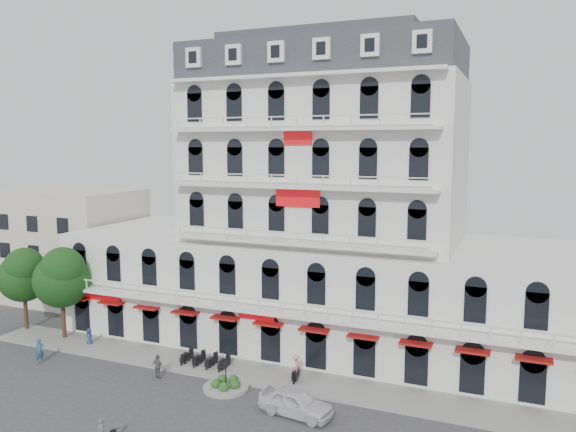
% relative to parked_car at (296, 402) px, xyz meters
% --- Properties ---
extents(sidewalk, '(53.00, 4.00, 0.16)m').
position_rel_parked_car_xyz_m(sidewalk, '(-2.89, 4.62, -0.75)').
color(sidewalk, gray).
rests_on(sidewalk, ground).
extents(main_building, '(45.00, 15.00, 25.80)m').
position_rel_parked_car_xyz_m(main_building, '(-2.89, 13.61, 9.13)').
color(main_building, silver).
rests_on(main_building, ground).
extents(flank_building_west, '(14.00, 10.00, 12.00)m').
position_rel_parked_car_xyz_m(flank_building_west, '(-32.89, 15.62, 5.17)').
color(flank_building_west, beige).
rests_on(flank_building_west, ground).
extents(traffic_island, '(3.20, 3.20, 1.60)m').
position_rel_parked_car_xyz_m(traffic_island, '(-5.90, 1.62, -0.57)').
color(traffic_island, gray).
rests_on(traffic_island, ground).
extents(parked_scooter_row, '(4.40, 1.80, 1.10)m').
position_rel_parked_car_xyz_m(parked_scooter_row, '(-9.24, 4.42, -0.83)').
color(parked_scooter_row, black).
rests_on(parked_scooter_row, ground).
extents(tree_west_outer, '(4.50, 4.48, 7.76)m').
position_rel_parked_car_xyz_m(tree_west_outer, '(-28.84, 5.60, 4.52)').
color(tree_west_outer, '#382314').
rests_on(tree_west_outer, ground).
extents(tree_west_inner, '(4.76, 4.76, 8.25)m').
position_rel_parked_car_xyz_m(tree_west_inner, '(-23.84, 5.10, 4.86)').
color(tree_west_inner, '#382314').
rests_on(tree_west_inner, ground).
extents(parked_car, '(5.07, 2.59, 1.65)m').
position_rel_parked_car_xyz_m(parked_car, '(0.00, 0.00, 0.00)').
color(parked_car, silver).
rests_on(parked_car, ground).
extents(rider_center, '(0.76, 1.69, 2.03)m').
position_rel_parked_car_xyz_m(rider_center, '(-1.86, 4.60, 0.23)').
color(rider_center, black).
rests_on(rider_center, ground).
extents(pedestrian_left, '(0.79, 0.57, 1.50)m').
position_rel_parked_car_xyz_m(pedestrian_left, '(-20.74, 4.69, -0.08)').
color(pedestrian_left, navy).
rests_on(pedestrian_left, ground).
extents(pedestrian_mid, '(1.12, 0.64, 1.79)m').
position_rel_parked_car_xyz_m(pedestrian_mid, '(-11.35, 1.32, 0.07)').
color(pedestrian_mid, '#5C5B63').
rests_on(pedestrian_mid, ground).
extents(pedestrian_far, '(0.78, 0.83, 1.91)m').
position_rel_parked_car_xyz_m(pedestrian_far, '(-21.59, 0.21, 0.13)').
color(pedestrian_far, '#265774').
rests_on(pedestrian_far, ground).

